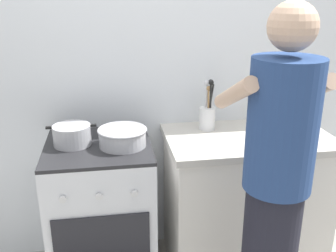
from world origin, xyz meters
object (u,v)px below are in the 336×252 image
utensil_crock (207,115)px  spice_bottle (259,129)px  mixing_bowl (122,136)px  oil_bottle (288,118)px  stove_range (102,213)px  person (275,194)px  pot (72,135)px

utensil_crock → spice_bottle: size_ratio=3.54×
mixing_bowl → oil_bottle: oil_bottle is taller
spice_bottle → stove_range: bearing=179.8°
spice_bottle → oil_bottle: oil_bottle is taller
stove_range → mixing_bowl: size_ratio=3.24×
mixing_bowl → person: bearing=-42.2°
pot → utensil_crock: 0.83m
person → spice_bottle: bearing=74.9°
pot → mixing_bowl: size_ratio=1.00×
utensil_crock → oil_bottle: utensil_crock is taller
pot → spice_bottle: pot is taller
mixing_bowl → oil_bottle: size_ratio=1.20×
person → stove_range: bearing=141.7°
mixing_bowl → pot: bearing=167.8°
stove_range → spice_bottle: spice_bottle is taller
mixing_bowl → spice_bottle: mixing_bowl is taller
mixing_bowl → stove_range: bearing=165.9°
utensil_crock → oil_bottle: bearing=-18.5°
pot → person: (0.93, -0.65, -0.10)m
stove_range → mixing_bowl: mixing_bowl is taller
utensil_crock → person: person is taller
utensil_crock → spice_bottle: bearing=-29.4°
stove_range → spice_bottle: 1.08m
person → mixing_bowl: bearing=137.8°
oil_bottle → spice_bottle: bearing=-178.7°
mixing_bowl → oil_bottle: (1.00, 0.04, 0.04)m
oil_bottle → person: bearing=-119.2°
stove_range → mixing_bowl: 0.53m
mixing_bowl → utensil_crock: utensil_crock is taller
spice_bottle → pot: bearing=178.5°
mixing_bowl → person: person is taller
oil_bottle → person: size_ratio=0.14×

